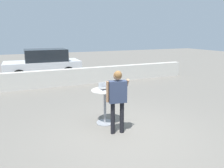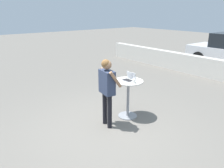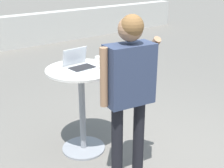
{
  "view_description": "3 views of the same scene",
  "coord_description": "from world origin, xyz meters",
  "px_view_note": "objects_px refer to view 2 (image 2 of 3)",
  "views": [
    {
      "loc": [
        -2.41,
        -4.61,
        2.55
      ],
      "look_at": [
        -0.11,
        0.58,
        1.22
      ],
      "focal_mm": 35.0,
      "sensor_mm": 36.0,
      "label": 1
    },
    {
      "loc": [
        3.66,
        -2.73,
        2.67
      ],
      "look_at": [
        -0.27,
        0.42,
        0.98
      ],
      "focal_mm": 35.0,
      "sensor_mm": 36.0,
      "label": 2
    },
    {
      "loc": [
        -1.89,
        -1.8,
        2.04
      ],
      "look_at": [
        -0.0,
        0.6,
        0.86
      ],
      "focal_mm": 50.0,
      "sensor_mm": 36.0,
      "label": 3
    }
  ],
  "objects_px": {
    "standing_person": "(107,85)",
    "laptop": "(129,79)",
    "coffee_mug": "(134,81)",
    "cafe_table": "(128,93)"
  },
  "relations": [
    {
      "from": "standing_person",
      "to": "laptop",
      "type": "bearing_deg",
      "value": 94.12
    },
    {
      "from": "laptop",
      "to": "coffee_mug",
      "type": "bearing_deg",
      "value": -9.56
    },
    {
      "from": "coffee_mug",
      "to": "laptop",
      "type": "bearing_deg",
      "value": 170.44
    },
    {
      "from": "laptop",
      "to": "standing_person",
      "type": "relative_size",
      "value": 0.19
    },
    {
      "from": "cafe_table",
      "to": "coffee_mug",
      "type": "bearing_deg",
      "value": -5.69
    },
    {
      "from": "cafe_table",
      "to": "coffee_mug",
      "type": "height_order",
      "value": "coffee_mug"
    },
    {
      "from": "laptop",
      "to": "standing_person",
      "type": "height_order",
      "value": "standing_person"
    },
    {
      "from": "cafe_table",
      "to": "laptop",
      "type": "distance_m",
      "value": 0.39
    },
    {
      "from": "cafe_table",
      "to": "coffee_mug",
      "type": "xyz_separation_m",
      "value": [
        0.22,
        -0.02,
        0.39
      ]
    },
    {
      "from": "laptop",
      "to": "coffee_mug",
      "type": "height_order",
      "value": "laptop"
    }
  ]
}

